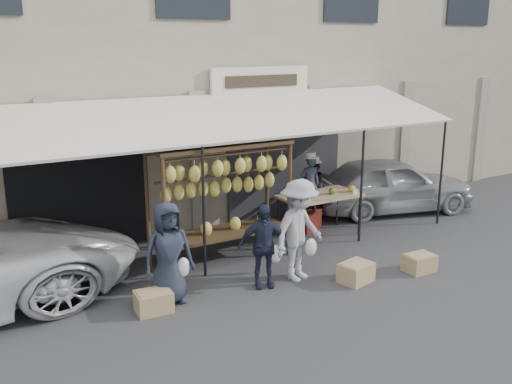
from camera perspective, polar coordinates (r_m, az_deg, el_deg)
ground_plane at (r=9.67m, az=3.36°, el=-9.46°), size 90.00×90.00×0.00m
shophouse at (r=14.64m, az=-11.22°, el=13.27°), size 24.00×6.15×7.30m
awning at (r=10.87m, az=-3.20°, el=7.40°), size 10.00×2.35×2.92m
banana_rack at (r=10.24m, az=-3.45°, el=1.27°), size 2.60×0.90×2.24m
produce_table at (r=11.88m, az=6.48°, el=-0.45°), size 1.70×0.90×1.04m
vendor_left at (r=12.08m, az=5.40°, el=0.79°), size 0.50×0.39×1.22m
vendor_right at (r=12.53m, az=5.78°, el=0.74°), size 0.54×0.43×1.08m
customer_left at (r=8.94m, az=-8.79°, el=-6.05°), size 0.80×0.53×1.62m
customer_mid at (r=9.42m, az=0.70°, el=-5.39°), size 0.91×0.60×1.43m
customer_right at (r=9.67m, az=4.32°, el=-3.84°), size 1.28×0.97×1.76m
stool_left at (r=12.30m, az=5.30°, el=-2.98°), size 0.36×0.36×0.45m
stool_right at (r=12.73m, az=5.69°, el=-2.49°), size 0.32×0.32×0.40m
crate_near_a at (r=9.93m, az=9.96°, el=-7.94°), size 0.63×0.53×0.33m
crate_near_b at (r=10.62m, az=16.04°, el=-6.84°), size 0.53×0.41×0.31m
crate_far at (r=8.92m, az=-10.21°, el=-10.73°), size 0.56×0.44×0.32m
sedan at (r=14.00m, az=13.32°, el=0.76°), size 4.20×2.59×1.33m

